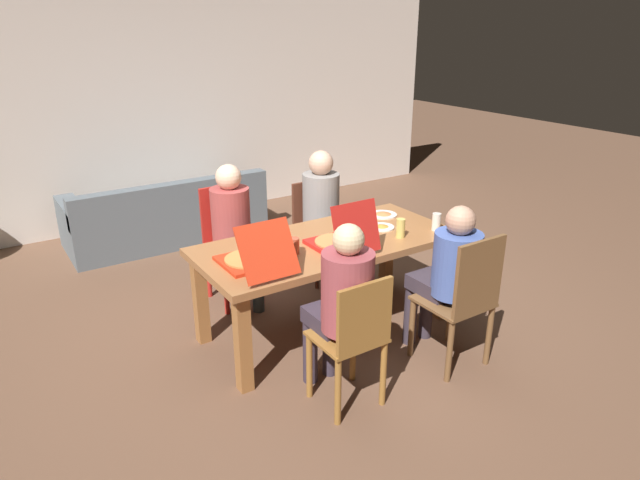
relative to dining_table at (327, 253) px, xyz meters
The scene contains 20 objects.
ground_plane 0.66m from the dining_table, ahead, with size 20.00×20.00×0.00m, color brown.
back_wall 3.49m from the dining_table, 90.00° to the left, with size 7.65×0.12×2.94m, color silver.
dining_table is the anchor object (origin of this frame).
chair_0 1.04m from the dining_table, 113.22° to the left, with size 0.39×0.44×1.00m.
person_0 0.90m from the dining_table, 116.90° to the left, with size 0.33×0.50×1.23m.
chair_1 1.07m from the dining_table, 62.09° to the left, with size 0.39×0.43×0.91m.
person_1 0.94m from the dining_table, 57.91° to the left, with size 0.34×0.53×1.23m.
chair_2 1.08m from the dining_table, 62.39° to the right, with size 0.45×0.44×1.00m.
person_2 0.93m from the dining_table, 57.68° to the right, with size 0.33×0.54×1.18m.
chair_3 1.00m from the dining_table, 114.11° to the right, with size 0.41×0.38×0.91m.
person_3 0.87m from the dining_table, 117.75° to the right, with size 0.32×0.51×1.22m.
pizza_box_0 0.23m from the dining_table, 89.24° to the right, with size 0.37×0.48×0.39m.
pizza_box_1 0.71m from the dining_table, behind, with size 0.38×0.57×0.36m.
plate_0 0.53m from the dining_table, ahead, with size 0.20×0.20×0.03m.
plate_1 0.41m from the dining_table, 31.78° to the left, with size 0.22×0.22×0.03m.
plate_2 0.77m from the dining_table, 17.32° to the left, with size 0.23×0.23×0.03m.
drinking_glass_0 0.91m from the dining_table, 18.25° to the right, with size 0.07×0.07×0.14m, color silver.
drinking_glass_1 0.39m from the dining_table, 165.96° to the right, with size 0.07×0.07×0.12m, color #B54E33.
drinking_glass_2 0.59m from the dining_table, 26.00° to the right, with size 0.07×0.07×0.15m, color #D9C05D.
couch 2.67m from the dining_table, 98.91° to the left, with size 2.12×0.89×0.73m.
Camera 1 is at (-2.20, -3.28, 2.32)m, focal length 31.43 mm.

